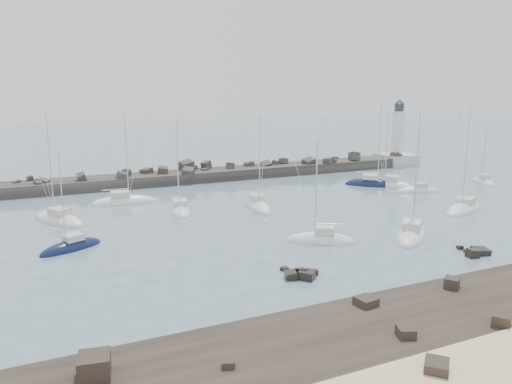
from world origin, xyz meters
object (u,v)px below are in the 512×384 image
Objects in this scene: sailboat_7 at (411,235)px; sailboat_10 at (389,185)px; sailboat_3 at (180,210)px; sailboat_5 at (321,241)px; sailboat_4 at (124,202)px; sailboat_8 at (373,185)px; sailboat_1 at (59,221)px; sailboat_9 at (418,191)px; sailboat_11 at (464,209)px; sailboat_12 at (483,182)px; sailboat_6 at (258,207)px; sailboat_2 at (71,248)px; lighthouse at (397,150)px.

sailboat_7 is 1.06× the size of sailboat_10.
sailboat_3 is at bearing 132.37° from sailboat_7.
sailboat_10 reaches higher than sailboat_5.
sailboat_8 is at bearing -5.99° from sailboat_4.
sailboat_1 is 42.41m from sailboat_7.
sailboat_7 reaches higher than sailboat_1.
sailboat_9 is 12.23m from sailboat_11.
sailboat_7 is at bearing -149.77° from sailboat_12.
sailboat_6 is 1.21× the size of sailboat_9.
sailboat_10 is (51.53, 12.83, 0.02)m from sailboat_2.
sailboat_12 is at bearing -18.73° from sailboat_8.
sailboat_5 is 46.72m from sailboat_12.
sailboat_8 is 1.05× the size of sailboat_10.
sailboat_11 is (50.40, -16.74, -0.01)m from sailboat_1.
sailboat_7 reaches higher than sailboat_10.
sailboat_9 is at bearing 29.52° from sailboat_5.
sailboat_8 reaches higher than sailboat_12.
sailboat_4 is 45.57m from sailboat_9.
sailboat_10 is (42.84, -6.01, 0.01)m from sailboat_4.
lighthouse is 71.88m from sailboat_1.
sailboat_2 is 0.90× the size of sailboat_5.
lighthouse is 29.11m from sailboat_9.
sailboat_12 is at bearing 3.66° from sailboat_9.
sailboat_9 is (-15.92, -24.19, -2.95)m from lighthouse.
sailboat_1 reaches higher than sailboat_8.
sailboat_8 reaches higher than sailboat_9.
sailboat_5 is 0.80× the size of sailboat_7.
sailboat_9 is at bearing 76.53° from sailboat_11.
sailboat_3 is 38.51m from sailboat_11.
sailboat_1 is at bearing 92.34° from sailboat_2.
sailboat_12 is at bearing -91.06° from lighthouse.
sailboat_5 is 32.26m from sailboat_9.
lighthouse is at bearing 47.29° from sailboat_10.
sailboat_12 is at bearing 0.00° from sailboat_6.
sailboat_1 reaches higher than sailboat_2.
lighthouse is at bearing 28.01° from sailboat_6.
sailboat_6 is 21.77m from sailboat_7.
sailboat_5 is at bearing -63.27° from sailboat_3.
sailboat_5 is 16.89m from sailboat_6.
sailboat_4 is at bearing 150.29° from sailboat_11.
sailboat_5 is (15.99, -27.52, 0.01)m from sailboat_4.
sailboat_6 is at bearing -170.08° from sailboat_10.
sailboat_2 is 26.37m from sailboat_6.
sailboat_5 is (24.68, -8.68, 0.02)m from sailboat_2.
sailboat_11 is at bearing -95.31° from sailboat_10.
sailboat_1 is at bearing 171.42° from sailboat_6.
sailboat_5 is at bearing -141.30° from sailboat_10.
sailboat_8 is (40.83, -4.28, 0.00)m from sailboat_4.
sailboat_10 reaches higher than sailboat_3.
sailboat_3 is (14.75, 11.03, -0.00)m from sailboat_2.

